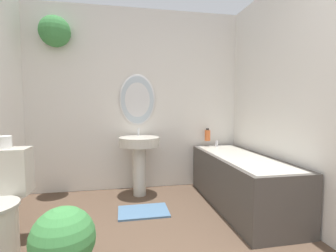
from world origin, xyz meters
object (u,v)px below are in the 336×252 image
(pedestal_sink, at_px, (140,152))
(toilet_paper_roll, at_px, (4,142))
(bathtub, at_px, (240,180))
(shampoo_bottle, at_px, (207,135))
(potted_plant, at_px, (63,242))

(pedestal_sink, xyz_separation_m, toilet_paper_roll, (-1.14, -0.86, 0.28))
(pedestal_sink, xyz_separation_m, bathtub, (1.07, -0.56, -0.25))
(bathtub, relative_size, shampoo_bottle, 9.35)
(shampoo_bottle, xyz_separation_m, potted_plant, (-1.52, -1.67, -0.43))
(pedestal_sink, height_order, toilet_paper_roll, toilet_paper_roll)
(pedestal_sink, height_order, shampoo_bottle, pedestal_sink)
(bathtub, xyz_separation_m, potted_plant, (-1.64, -0.94, -0.01))
(toilet_paper_roll, bearing_deg, shampoo_bottle, 26.23)
(pedestal_sink, distance_m, potted_plant, 1.63)
(pedestal_sink, relative_size, shampoo_bottle, 4.89)
(bathtub, xyz_separation_m, shampoo_bottle, (-0.12, 0.73, 0.42))
(potted_plant, bearing_deg, pedestal_sink, 69.15)
(shampoo_bottle, distance_m, potted_plant, 2.30)
(shampoo_bottle, bearing_deg, potted_plant, -132.23)
(pedestal_sink, xyz_separation_m, potted_plant, (-0.57, -1.50, -0.25))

